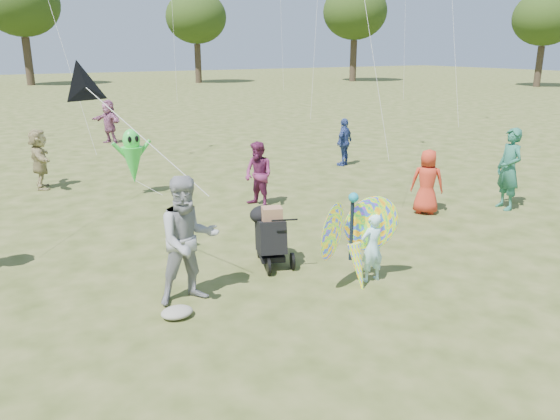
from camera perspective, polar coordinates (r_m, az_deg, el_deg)
The scene contains 15 objects.
ground at distance 8.55m, azimuth 6.32°, elevation -9.40°, with size 160.00×160.00×0.00m, color #51592B.
child_girl at distance 9.10m, azimuth 9.59°, elevation -3.91°, with size 0.43×0.28×1.17m, color #B3EFFD.
adult_man at distance 8.25m, azimuth -9.56°, elevation -3.13°, with size 0.95×0.74×1.96m, color #939498.
grey_bag at distance 8.14m, azimuth -10.72°, elevation -10.46°, with size 0.47×0.38×0.15m, color gray.
crowd_a at distance 13.05m, azimuth 15.12°, elevation 2.86°, with size 0.74×0.48×1.51m, color red.
crowd_c at distance 17.98m, azimuth 6.74°, elevation 7.07°, with size 0.90×0.38×1.54m, color #324689.
crowd_d at distance 16.23m, azimuth -23.82°, elevation 4.88°, with size 1.51×0.48×1.63m, color tan.
crowd_e at distance 13.15m, azimuth -2.26°, elevation 3.71°, with size 0.77×0.60×1.59m, color #6F2550.
crowd_f at distance 14.01m, azimuth 22.81°, elevation 3.97°, with size 0.71×0.47×1.95m, color #276854.
crowd_j at distance 23.13m, azimuth -17.45°, elevation 8.81°, with size 1.61×0.51×1.74m, color #9E5A82.
jogging_stroller at distance 9.63m, azimuth -1.12°, elevation -2.31°, with size 0.73×1.13×1.09m.
butterfly_kite at distance 8.78m, azimuth 7.78°, elevation -3.11°, with size 1.74×0.75×1.77m.
delta_kite_rig at distance 8.94m, azimuth -19.63°, elevation 11.98°, with size 1.83×1.69×2.00m.
alien_kite at distance 14.66m, azimuth -15.13°, elevation 5.21°, with size 1.12×0.69×1.74m.
tree_line at distance 51.88m, azimuth -22.24°, elevation 19.01°, with size 91.78×33.60×10.79m.
Camera 1 is at (-4.64, -6.12, 3.75)m, focal length 35.00 mm.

